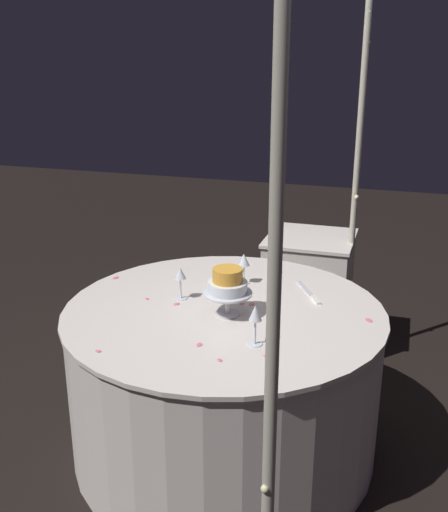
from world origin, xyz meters
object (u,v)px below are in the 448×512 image
Objects in this scene: main_table at (224,380)px; cake_knife at (310,294)px; wine_glass_2 at (245,261)px; wine_glass_0 at (180,275)px; side_table at (308,294)px; wine_glass_1 at (255,316)px; tiered_cake at (228,285)px; decorative_arch at (336,145)px.

cake_knife is (-0.29, 0.35, 0.37)m from main_table.
main_table is 0.59m from wine_glass_2.
wine_glass_2 is (-0.28, 0.24, -0.00)m from wine_glass_0.
wine_glass_1 is at bearing 0.45° from side_table.
wine_glass_2 reaches higher than side_table.
wine_glass_1 is 0.67m from wine_glass_2.
tiered_cake reaches higher than wine_glass_0.
wine_glass_2 is (-0.33, 0.00, 0.49)m from main_table.
side_table is 0.92m from cake_knife.
decorative_arch is 1.23m from main_table.
cake_knife is at bearing 111.76° from wine_glass_0.
wine_glass_1 is 1.10× the size of wine_glass_2.
cake_knife is (-0.28, -0.11, -0.76)m from decorative_arch.
tiered_cake is at bearing -8.58° from side_table.
cake_knife is at bearing 81.85° from wine_glass_2.
wine_glass_1 reaches higher than wine_glass_0.
wine_glass_1 reaches higher than side_table.
decorative_arch is 13.25× the size of wine_glass_1.
wine_glass_0 is at bearing -40.19° from wine_glass_2.
side_table is (-1.12, -0.25, -1.12)m from decorative_arch.
decorative_arch is 14.56× the size of wine_glass_2.
wine_glass_0 is 0.63m from cake_knife.
side_table reaches higher than cake_knife.
wine_glass_2 is 0.58× the size of cake_knife.
main_table is at bearing -50.44° from cake_knife.
wine_glass_2 reaches higher than cake_knife.
main_table is 0.62m from wine_glass_1.
cake_knife is (-0.58, 0.13, -0.12)m from wine_glass_1.
side_table is 4.89× the size of wine_glass_2.
tiered_cake is 1.38× the size of wine_glass_0.
tiered_cake is at bearing -42.85° from cake_knife.
wine_glass_1 is 0.64× the size of cake_knife.
decorative_arch is at bearing 140.91° from wine_glass_1.
wine_glass_1 is at bearing 37.84° from tiered_cake.
main_table is 0.51m from tiered_cake.
wine_glass_0 reaches higher than cake_knife.
decorative_arch is at bearing 12.63° from side_table.
wine_glass_1 is at bearing -39.09° from decorative_arch.
decorative_arch reaches higher than wine_glass_1.
tiered_cake reaches higher than wine_glass_2.
wine_glass_0 is (-0.11, -0.26, -0.02)m from tiered_cake.
wine_glass_2 is 0.36m from cake_knife.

